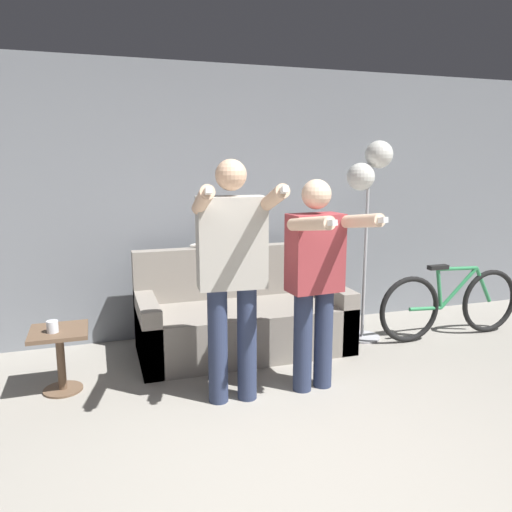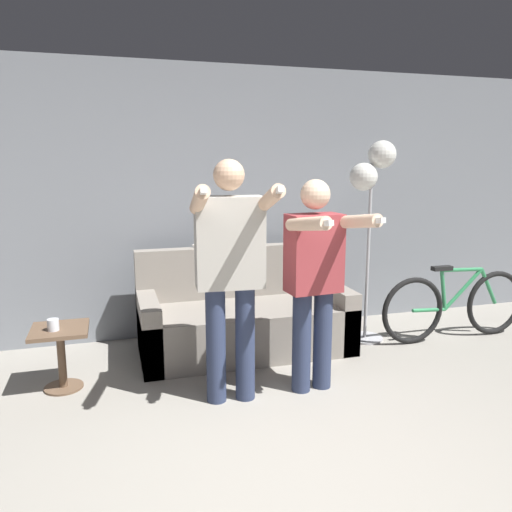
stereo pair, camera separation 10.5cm
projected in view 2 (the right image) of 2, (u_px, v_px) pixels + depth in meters
The scene contains 9 objects.
wall_back at pixel (197, 203), 4.83m from camera, with size 10.00×0.05×2.60m.
couch at pixel (244, 319), 4.54m from camera, with size 1.87×0.84×0.91m.
person_left at pixel (230, 264), 3.42m from camera, with size 0.58×0.69×1.72m.
person_right at pixel (315, 273), 3.61m from camera, with size 0.50×0.70×1.58m.
cat at pixel (227, 239), 4.67m from camera, with size 0.54×0.13×0.16m.
floor_lamp at pixel (372, 181), 4.57m from camera, with size 0.43×0.35×1.89m.
side_table at pixel (61, 346), 3.73m from camera, with size 0.41×0.41×0.48m.
cup at pixel (53, 325), 3.65m from camera, with size 0.08×0.08×0.09m.
bicycle at pixel (455, 305), 4.80m from camera, with size 1.58×0.07×0.73m.
Camera 2 is at (-0.82, -1.83, 1.70)m, focal length 35.00 mm.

